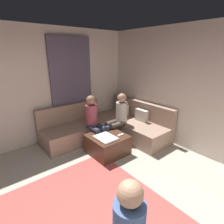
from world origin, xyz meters
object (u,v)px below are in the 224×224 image
at_px(ottoman, 107,144).
at_px(person_on_couch_back, 119,116).
at_px(person_on_couch_side, 94,119).
at_px(sectional_couch, 108,127).
at_px(coffee_mug, 107,128).
at_px(game_remote, 120,135).

relative_size(ottoman, person_on_couch_back, 0.63).
relative_size(ottoman, person_on_couch_side, 0.63).
xyz_separation_m(sectional_couch, coffee_mug, (0.41, -0.35, 0.19)).
bearing_deg(game_remote, person_on_couch_back, 142.62).
distance_m(sectional_couch, ottoman, 0.82).
bearing_deg(coffee_mug, ottoman, -39.29).
bearing_deg(person_on_couch_side, game_remote, 109.39).
bearing_deg(sectional_couch, person_on_couch_back, 9.36).
relative_size(ottoman, coffee_mug, 8.00).
distance_m(game_remote, person_on_couch_side, 0.74).
distance_m(coffee_mug, person_on_couch_side, 0.38).
relative_size(coffee_mug, game_remote, 0.63).
relative_size(sectional_couch, person_on_couch_side, 2.12).
bearing_deg(ottoman, person_on_couch_back, 116.82).
height_order(sectional_couch, person_on_couch_side, person_on_couch_side).
relative_size(person_on_couch_back, person_on_couch_side, 1.00).
xyz_separation_m(coffee_mug, person_on_couch_back, (-0.07, 0.40, 0.19)).
bearing_deg(game_remote, coffee_mug, -174.29).
xyz_separation_m(sectional_couch, person_on_couch_side, (0.15, -0.54, 0.38)).
bearing_deg(ottoman, sectional_couch, 140.00).
distance_m(person_on_couch_back, person_on_couch_side, 0.62).
distance_m(ottoman, game_remote, 0.36).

